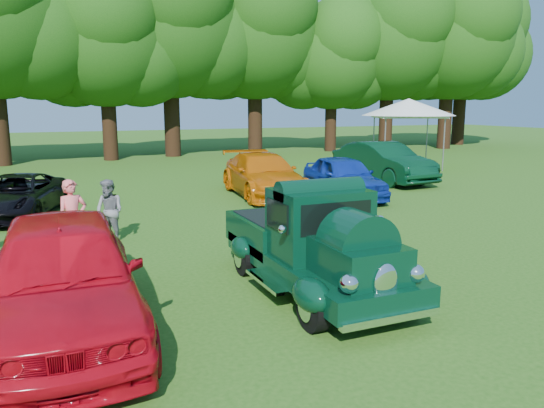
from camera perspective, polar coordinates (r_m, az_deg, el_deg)
name	(u,v)px	position (r m, az deg, el deg)	size (l,w,h in m)	color
ground	(283,287)	(9.54, 1.16, -8.86)	(120.00, 120.00, 0.00)	#235012
hero_pickup	(313,246)	(9.21, 4.44, -4.52)	(2.15, 4.63, 1.81)	black
red_convertible	(63,276)	(7.92, -21.58, -7.24)	(2.03, 5.04, 1.72)	#B60715
back_car_black	(16,196)	(16.92, -25.82, 0.79)	(2.00, 4.34, 1.21)	black
back_car_orange	(263,175)	(18.70, -0.94, 3.15)	(2.09, 5.14, 1.49)	#BE5906
back_car_blue	(343,177)	(18.40, 7.67, 2.89)	(1.73, 4.29, 1.46)	navy
back_car_green	(383,162)	(22.55, 11.83, 4.42)	(1.75, 5.03, 1.66)	black
spectator_pink	(73,219)	(11.85, -20.62, -1.51)	(0.61, 0.40, 1.66)	#E96063
spectator_grey	(109,211)	(12.90, -17.09, -0.75)	(0.72, 0.56, 1.49)	slate
canopy_tent	(408,108)	(27.98, 14.47, 10.00)	(6.11, 6.11, 3.49)	silver
tree_line	(143,29)	(33.03, -13.72, 17.80)	(62.30, 11.69, 12.41)	black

